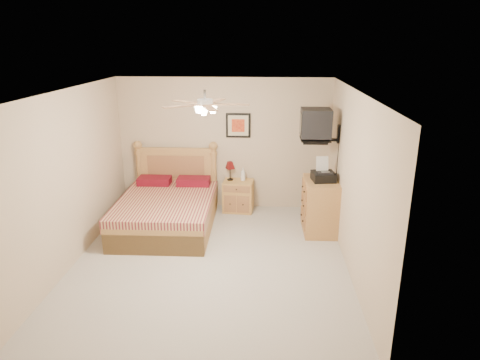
% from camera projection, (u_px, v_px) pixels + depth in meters
% --- Properties ---
extents(floor, '(4.50, 4.50, 0.00)m').
position_uv_depth(floor, '(211.00, 261.00, 6.38)').
color(floor, '#A8A197').
rests_on(floor, ground).
extents(ceiling, '(4.00, 4.50, 0.04)m').
position_uv_depth(ceiling, '(207.00, 91.00, 5.60)').
color(ceiling, white).
rests_on(ceiling, ground).
extents(wall_back, '(4.00, 0.04, 2.50)m').
position_uv_depth(wall_back, '(224.00, 144.00, 8.13)').
color(wall_back, '#C0AA8E').
rests_on(wall_back, ground).
extents(wall_front, '(4.00, 0.04, 2.50)m').
position_uv_depth(wall_front, '(177.00, 260.00, 3.86)').
color(wall_front, '#C0AA8E').
rests_on(wall_front, ground).
extents(wall_left, '(0.04, 4.50, 2.50)m').
position_uv_depth(wall_left, '(70.00, 179.00, 6.11)').
color(wall_left, '#C0AA8E').
rests_on(wall_left, ground).
extents(wall_right, '(0.04, 4.50, 2.50)m').
position_uv_depth(wall_right, '(353.00, 184.00, 5.88)').
color(wall_right, '#C0AA8E').
rests_on(wall_right, ground).
extents(bed, '(1.58, 2.07, 1.32)m').
position_uv_depth(bed, '(165.00, 192.00, 7.29)').
color(bed, '#A47349').
rests_on(bed, ground).
extents(nightstand, '(0.59, 0.46, 0.60)m').
position_uv_depth(nightstand, '(238.00, 196.00, 8.18)').
color(nightstand, '#A07B41').
rests_on(nightstand, ground).
extents(table_lamp, '(0.24, 0.24, 0.36)m').
position_uv_depth(table_lamp, '(230.00, 171.00, 8.09)').
color(table_lamp, '#5C0E0F').
rests_on(table_lamp, nightstand).
extents(lotion_bottle, '(0.10, 0.10, 0.25)m').
position_uv_depth(lotion_bottle, '(243.00, 174.00, 8.08)').
color(lotion_bottle, white).
rests_on(lotion_bottle, nightstand).
extents(framed_picture, '(0.46, 0.04, 0.46)m').
position_uv_depth(framed_picture, '(238.00, 125.00, 7.98)').
color(framed_picture, black).
rests_on(framed_picture, wall_back).
extents(dresser, '(0.56, 0.80, 0.93)m').
position_uv_depth(dresser, '(320.00, 206.00, 7.24)').
color(dresser, '#A36C39').
rests_on(dresser, ground).
extents(fax_machine, '(0.41, 0.43, 0.38)m').
position_uv_depth(fax_machine, '(324.00, 170.00, 7.00)').
color(fax_machine, black).
rests_on(fax_machine, dresser).
extents(magazine_lower, '(0.29, 0.34, 0.03)m').
position_uv_depth(magazine_lower, '(316.00, 174.00, 7.34)').
color(magazine_lower, tan).
rests_on(magazine_lower, dresser).
extents(magazine_upper, '(0.23, 0.31, 0.02)m').
position_uv_depth(magazine_upper, '(316.00, 172.00, 7.36)').
color(magazine_upper, tan).
rests_on(magazine_upper, magazine_lower).
extents(wall_tv, '(0.56, 0.46, 0.58)m').
position_uv_depth(wall_tv, '(325.00, 125.00, 6.99)').
color(wall_tv, black).
rests_on(wall_tv, wall_right).
extents(ceiling_fan, '(1.14, 1.14, 0.28)m').
position_uv_depth(ceiling_fan, '(205.00, 104.00, 5.46)').
color(ceiling_fan, white).
rests_on(ceiling_fan, ceiling).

